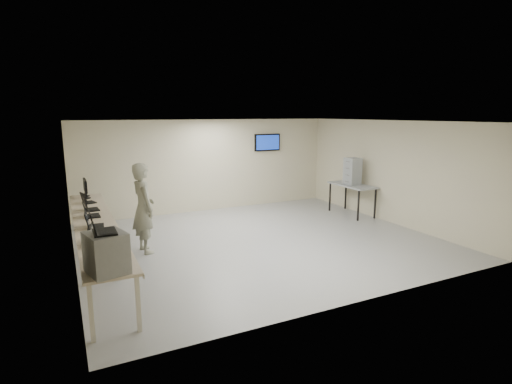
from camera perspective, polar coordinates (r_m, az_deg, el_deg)
name	(u,v)px	position (r m, az deg, el deg)	size (l,w,h in m)	color
room	(260,182)	(9.28, 0.57, 1.44)	(8.01, 7.01, 2.81)	#A5A5A5
workbench	(96,226)	(8.41, -21.93, -4.49)	(0.76, 6.00, 0.90)	tan
equipment_box	(106,253)	(5.68, -20.60, -8.12)	(0.46, 0.53, 0.55)	slate
laptop_on_box	(99,228)	(5.57, -21.47, -4.75)	(0.32, 0.39, 0.31)	black
laptop_0	(105,254)	(6.27, -20.71, -8.31)	(0.27, 0.33, 0.25)	black
laptop_1	(99,238)	(7.03, -21.53, -6.17)	(0.39, 0.44, 0.31)	black
laptop_2	(92,224)	(7.99, -22.37, -4.19)	(0.35, 0.42, 0.31)	black
laptop_3	(89,213)	(8.85, -22.72, -2.80)	(0.32, 0.39, 0.30)	black
laptop_4	(89,207)	(9.43, -22.72, -1.99)	(0.33, 0.39, 0.29)	black
laptop_5	(87,200)	(10.22, -23.01, -1.09)	(0.35, 0.38, 0.26)	black
monitor_near	(86,187)	(10.74, -23.17, 0.63)	(0.21, 0.47, 0.47)	black
monitor_far	(85,186)	(11.03, -23.26, 0.82)	(0.20, 0.46, 0.45)	black
soldier	(143,208)	(8.91, -15.78, -2.24)	(0.71, 0.47, 1.96)	gray
side_table	(352,187)	(12.15, 13.59, 0.73)	(0.71, 1.52, 0.91)	gray
storage_bins	(352,171)	(12.07, 13.62, 2.90)	(0.37, 0.42, 0.79)	#A2A9AE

